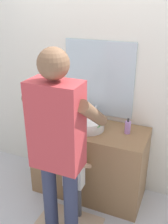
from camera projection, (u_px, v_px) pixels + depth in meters
ground_plane at (79, 207)px, 2.82m from camera, size 14.00×14.00×0.00m
back_wall at (101, 73)px, 2.79m from camera, size 4.40×0.10×2.70m
vanity_cabinet at (89, 161)px, 2.90m from camera, size 1.23×0.54×0.84m
sink_basin at (89, 124)px, 2.69m from camera, size 0.33×0.33×0.11m
faucet at (96, 115)px, 2.85m from camera, size 0.18×0.14×0.18m
toothbrush_cup at (57, 119)px, 2.81m from camera, size 0.07×0.07×0.21m
soap_bottle at (128, 127)px, 2.60m from camera, size 0.06×0.06×0.17m
bath_mat at (69, 224)px, 2.61m from camera, size 0.64×0.40×0.02m
child_toddler at (74, 175)px, 2.53m from camera, size 0.26×0.26×0.86m
adult_parent at (58, 138)px, 2.05m from camera, size 0.56×0.58×1.80m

